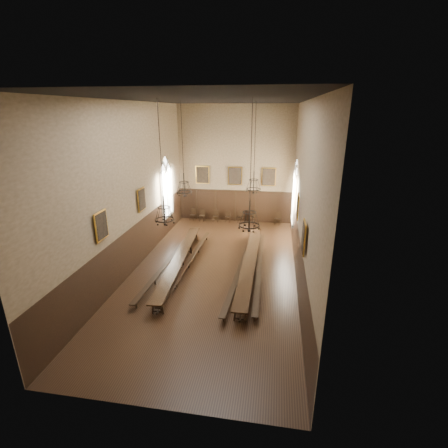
% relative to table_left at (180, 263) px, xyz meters
% --- Properties ---
extents(floor, '(9.00, 18.00, 0.02)m').
position_rel_table_left_xyz_m(floor, '(1.97, 0.06, -0.38)').
color(floor, black).
rests_on(floor, ground).
extents(ceiling, '(9.00, 18.00, 0.02)m').
position_rel_table_left_xyz_m(ceiling, '(1.97, 0.06, 8.64)').
color(ceiling, black).
rests_on(ceiling, ground).
extents(wall_back, '(9.00, 0.02, 9.00)m').
position_rel_table_left_xyz_m(wall_back, '(1.97, 9.07, 4.13)').
color(wall_back, '#866F52').
rests_on(wall_back, ground).
extents(wall_front, '(9.00, 0.02, 9.00)m').
position_rel_table_left_xyz_m(wall_front, '(1.97, -8.95, 4.13)').
color(wall_front, '#866F52').
rests_on(wall_front, ground).
extents(wall_left, '(0.02, 18.00, 9.00)m').
position_rel_table_left_xyz_m(wall_left, '(-2.54, 0.06, 4.13)').
color(wall_left, '#866F52').
rests_on(wall_left, ground).
extents(wall_right, '(0.02, 18.00, 9.00)m').
position_rel_table_left_xyz_m(wall_right, '(6.48, 0.06, 4.13)').
color(wall_right, '#866F52').
rests_on(wall_right, ground).
extents(wainscot_panelling, '(9.00, 18.00, 2.50)m').
position_rel_table_left_xyz_m(wainscot_panelling, '(1.97, 0.06, 0.88)').
color(wainscot_panelling, black).
rests_on(wainscot_panelling, floor).
extents(table_left, '(1.28, 9.58, 0.75)m').
position_rel_table_left_xyz_m(table_left, '(0.00, 0.00, 0.00)').
color(table_left, black).
rests_on(table_left, floor).
extents(table_right, '(0.72, 9.94, 0.77)m').
position_rel_table_left_xyz_m(table_right, '(3.94, 0.22, 0.01)').
color(table_right, black).
rests_on(table_right, floor).
extents(bench_left_outer, '(0.64, 9.53, 0.43)m').
position_rel_table_left_xyz_m(bench_left_outer, '(-0.69, 0.32, -0.10)').
color(bench_left_outer, black).
rests_on(bench_left_outer, floor).
extents(bench_left_inner, '(0.53, 9.38, 0.42)m').
position_rel_table_left_xyz_m(bench_left_inner, '(0.47, 0.21, -0.10)').
color(bench_left_inner, black).
rests_on(bench_left_inner, floor).
extents(bench_right_inner, '(0.86, 9.78, 0.44)m').
position_rel_table_left_xyz_m(bench_right_inner, '(3.49, 0.11, -0.09)').
color(bench_right_inner, black).
rests_on(bench_right_inner, floor).
extents(bench_right_outer, '(0.46, 9.52, 0.43)m').
position_rel_table_left_xyz_m(bench_right_outer, '(4.47, 0.28, -0.10)').
color(bench_right_outer, black).
rests_on(bench_right_outer, floor).
extents(chair_0, '(0.50, 0.50, 0.94)m').
position_rel_table_left_xyz_m(chair_0, '(-1.44, 8.60, -0.09)').
color(chair_0, black).
rests_on(chair_0, floor).
extents(chair_1, '(0.45, 0.45, 0.93)m').
position_rel_table_left_xyz_m(chair_1, '(-0.65, 8.54, -0.09)').
color(chair_1, black).
rests_on(chair_1, floor).
extents(chair_2, '(0.42, 0.42, 0.93)m').
position_rel_table_left_xyz_m(chair_2, '(0.47, 8.59, -0.09)').
color(chair_2, black).
rests_on(chair_2, floor).
extents(chair_3, '(0.43, 0.43, 0.88)m').
position_rel_table_left_xyz_m(chair_3, '(1.45, 8.62, -0.11)').
color(chair_3, black).
rests_on(chair_3, floor).
extents(chair_4, '(0.45, 0.45, 0.89)m').
position_rel_table_left_xyz_m(chair_4, '(2.48, 8.62, -0.10)').
color(chair_4, black).
rests_on(chair_4, floor).
extents(chair_5, '(0.45, 0.45, 0.98)m').
position_rel_table_left_xyz_m(chair_5, '(3.36, 8.59, -0.08)').
color(chair_5, black).
rests_on(chair_5, floor).
extents(chair_7, '(0.54, 0.54, 1.01)m').
position_rel_table_left_xyz_m(chair_7, '(5.42, 8.60, -0.07)').
color(chair_7, black).
rests_on(chair_7, floor).
extents(chandelier_back_left, '(0.91, 0.91, 5.23)m').
position_rel_table_left_xyz_m(chandelier_back_left, '(-0.23, 2.31, 3.88)').
color(chandelier_back_left, black).
rests_on(chandelier_back_left, ceiling).
extents(chandelier_back_right, '(0.84, 0.84, 4.94)m').
position_rel_table_left_xyz_m(chandelier_back_right, '(3.87, 2.50, 4.17)').
color(chandelier_back_right, black).
rests_on(chandelier_back_right, ceiling).
extents(chandelier_front_left, '(0.90, 0.90, 5.36)m').
position_rel_table_left_xyz_m(chandelier_front_left, '(0.18, -2.44, 3.76)').
color(chandelier_front_left, black).
rests_on(chandelier_front_left, ceiling).
extents(chandelier_front_right, '(0.92, 0.92, 5.37)m').
position_rel_table_left_xyz_m(chandelier_front_right, '(4.07, -2.61, 3.75)').
color(chandelier_front_right, black).
rests_on(chandelier_front_right, ceiling).
extents(portrait_back_0, '(1.10, 0.12, 1.40)m').
position_rel_table_left_xyz_m(portrait_back_0, '(-0.63, 8.94, 3.33)').
color(portrait_back_0, gold).
rests_on(portrait_back_0, wall_back).
extents(portrait_back_1, '(1.10, 0.12, 1.40)m').
position_rel_table_left_xyz_m(portrait_back_1, '(1.97, 8.94, 3.33)').
color(portrait_back_1, gold).
rests_on(portrait_back_1, wall_back).
extents(portrait_back_2, '(1.10, 0.12, 1.40)m').
position_rel_table_left_xyz_m(portrait_back_2, '(4.57, 8.94, 3.33)').
color(portrait_back_2, gold).
rests_on(portrait_back_2, wall_back).
extents(portrait_left_0, '(0.12, 1.00, 1.30)m').
position_rel_table_left_xyz_m(portrait_left_0, '(-2.41, 1.06, 3.33)').
color(portrait_left_0, gold).
rests_on(portrait_left_0, wall_left).
extents(portrait_left_1, '(0.12, 1.00, 1.30)m').
position_rel_table_left_xyz_m(portrait_left_1, '(-2.41, -3.44, 3.33)').
color(portrait_left_1, gold).
rests_on(portrait_left_1, wall_left).
extents(portrait_right_0, '(0.12, 1.00, 1.30)m').
position_rel_table_left_xyz_m(portrait_right_0, '(6.35, 1.06, 3.33)').
color(portrait_right_0, gold).
rests_on(portrait_right_0, wall_right).
extents(portrait_right_1, '(0.12, 1.00, 1.30)m').
position_rel_table_left_xyz_m(portrait_right_1, '(6.35, -3.44, 3.33)').
color(portrait_right_1, gold).
rests_on(portrait_right_1, wall_right).
extents(window_right, '(0.20, 2.20, 4.60)m').
position_rel_table_left_xyz_m(window_right, '(6.40, 5.56, 3.03)').
color(window_right, white).
rests_on(window_right, wall_right).
extents(window_left, '(0.20, 2.20, 4.60)m').
position_rel_table_left_xyz_m(window_left, '(-2.46, 5.56, 3.03)').
color(window_left, white).
rests_on(window_left, wall_left).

